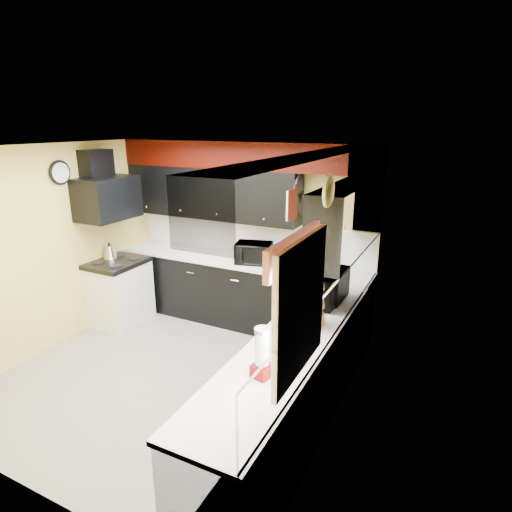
{
  "coord_description": "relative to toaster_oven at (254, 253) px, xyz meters",
  "views": [
    {
      "loc": [
        2.68,
        -3.38,
        2.73
      ],
      "look_at": [
        0.65,
        0.72,
        1.3
      ],
      "focal_mm": 30.0,
      "sensor_mm": 36.0,
      "label": 1
    }
  ],
  "objects": [
    {
      "name": "ground",
      "position": [
        -0.24,
        -1.46,
        -1.08
      ],
      "size": [
        3.6,
        3.6,
        0.0
      ],
      "primitive_type": "plane",
      "color": "gray",
      "rests_on": "ground"
    },
    {
      "name": "wall_back",
      "position": [
        -0.24,
        0.34,
        0.17
      ],
      "size": [
        3.6,
        0.06,
        2.5
      ],
      "primitive_type": "cube",
      "color": "#E0C666",
      "rests_on": "ground"
    },
    {
      "name": "wall_right",
      "position": [
        1.56,
        -1.46,
        0.17
      ],
      "size": [
        0.06,
        3.6,
        2.5
      ],
      "primitive_type": "cube",
      "color": "#E0C666",
      "rests_on": "ground"
    },
    {
      "name": "wall_left",
      "position": [
        -2.04,
        -1.46,
        0.17
      ],
      "size": [
        0.06,
        3.6,
        2.5
      ],
      "primitive_type": "cube",
      "color": "#E0C666",
      "rests_on": "ground"
    },
    {
      "name": "ceiling",
      "position": [
        -0.24,
        -1.46,
        1.42
      ],
      "size": [
        3.6,
        3.6,
        0.06
      ],
      "primitive_type": "cube",
      "color": "white",
      "rests_on": "wall_back"
    },
    {
      "name": "cab_back",
      "position": [
        -0.24,
        0.04,
        -0.63
      ],
      "size": [
        3.6,
        0.6,
        0.9
      ],
      "primitive_type": "cube",
      "color": "black",
      "rests_on": "ground"
    },
    {
      "name": "cab_right",
      "position": [
        1.26,
        -1.76,
        -0.63
      ],
      "size": [
        0.6,
        3.0,
        0.9
      ],
      "primitive_type": "cube",
      "color": "black",
      "rests_on": "ground"
    },
    {
      "name": "counter_back",
      "position": [
        -0.24,
        0.04,
        -0.16
      ],
      "size": [
        3.62,
        0.64,
        0.04
      ],
      "primitive_type": "cube",
      "color": "white",
      "rests_on": "cab_back"
    },
    {
      "name": "counter_right",
      "position": [
        1.26,
        -1.76,
        -0.16
      ],
      "size": [
        0.64,
        3.02,
        0.04
      ],
      "primitive_type": "cube",
      "color": "white",
      "rests_on": "cab_right"
    },
    {
      "name": "splash_back",
      "position": [
        -0.24,
        0.33,
        0.11
      ],
      "size": [
        3.6,
        0.02,
        0.5
      ],
      "primitive_type": "cube",
      "color": "white",
      "rests_on": "counter_back"
    },
    {
      "name": "splash_right",
      "position": [
        1.55,
        -1.46,
        0.11
      ],
      "size": [
        0.02,
        3.6,
        0.5
      ],
      "primitive_type": "cube",
      "color": "white",
      "rests_on": "counter_right"
    },
    {
      "name": "upper_back",
      "position": [
        -0.74,
        0.16,
        0.72
      ],
      "size": [
        2.6,
        0.35,
        0.7
      ],
      "primitive_type": "cube",
      "color": "black",
      "rests_on": "wall_back"
    },
    {
      "name": "upper_right",
      "position": [
        1.38,
        -0.56,
        0.72
      ],
      "size": [
        0.35,
        1.8,
        0.7
      ],
      "primitive_type": "cube",
      "color": "black",
      "rests_on": "wall_right"
    },
    {
      "name": "soffit_back",
      "position": [
        -0.24,
        0.16,
        1.25
      ],
      "size": [
        3.6,
        0.36,
        0.35
      ],
      "primitive_type": "cube",
      "color": "black",
      "rests_on": "wall_back"
    },
    {
      "name": "soffit_right",
      "position": [
        1.38,
        -1.64,
        1.25
      ],
      "size": [
        0.36,
        3.24,
        0.35
      ],
      "primitive_type": "cube",
      "color": "black",
      "rests_on": "wall_right"
    },
    {
      "name": "stove",
      "position": [
        -1.74,
        -0.71,
        -0.65
      ],
      "size": [
        0.6,
        0.75,
        0.86
      ],
      "primitive_type": "cube",
      "color": "white",
      "rests_on": "ground"
    },
    {
      "name": "cooktop",
      "position": [
        -1.74,
        -0.71,
        -0.19
      ],
      "size": [
        0.62,
        0.77,
        0.06
      ],
      "primitive_type": "cube",
      "color": "black",
      "rests_on": "stove"
    },
    {
      "name": "hood",
      "position": [
        -1.79,
        -0.71,
        0.7
      ],
      "size": [
        0.5,
        0.78,
        0.55
      ],
      "primitive_type": "cube",
      "color": "black",
      "rests_on": "wall_left"
    },
    {
      "name": "hood_duct",
      "position": [
        -1.92,
        -0.71,
        1.12
      ],
      "size": [
        0.24,
        0.4,
        0.4
      ],
      "primitive_type": "cube",
      "color": "black",
      "rests_on": "wall_left"
    },
    {
      "name": "window",
      "position": [
        1.54,
        -2.36,
        0.47
      ],
      "size": [
        0.03,
        0.86,
        0.96
      ],
      "primitive_type": null,
      "color": "white",
      "rests_on": "wall_right"
    },
    {
      "name": "valance",
      "position": [
        1.49,
        -2.36,
        0.87
      ],
      "size": [
        0.04,
        0.88,
        0.2
      ],
      "primitive_type": "cube",
      "color": "red",
      "rests_on": "wall_right"
    },
    {
      "name": "pan_top",
      "position": [
        0.58,
        0.09,
        0.92
      ],
      "size": [
        0.03,
        0.22,
        0.4
      ],
      "primitive_type": null,
      "color": "black",
      "rests_on": "upper_back"
    },
    {
      "name": "pan_mid",
      "position": [
        0.58,
        -0.04,
        0.67
      ],
      "size": [
        0.03,
        0.28,
        0.46
      ],
      "primitive_type": null,
      "color": "black",
      "rests_on": "upper_back"
    },
    {
      "name": "pan_low",
      "position": [
        0.58,
        0.22,
        0.64
      ],
      "size": [
        0.03,
        0.24,
        0.42
      ],
      "primitive_type": null,
      "color": "black",
      "rests_on": "upper_back"
    },
    {
      "name": "cut_board",
      "position": [
        0.59,
        -0.16,
        0.72
      ],
      "size": [
        0.03,
        0.26,
        0.35
      ],
      "primitive_type": "cube",
      "color": "white",
      "rests_on": "upper_back"
    },
    {
      "name": "baskets",
      "position": [
        1.28,
        -1.41,
        0.1
      ],
      "size": [
        0.27,
        0.27,
        0.5
      ],
      "primitive_type": null,
      "color": "brown",
      "rests_on": "upper_right"
    },
    {
      "name": "clock",
      "position": [
        -2.01,
        -1.21,
        1.07
      ],
      "size": [
        0.03,
        0.3,
        0.3
      ],
      "primitive_type": null,
      "color": "black",
      "rests_on": "wall_left"
    },
    {
      "name": "deco_plate",
      "position": [
        1.53,
        -1.81,
        1.17
      ],
      "size": [
        0.03,
        0.24,
        0.24
      ],
      "primitive_type": null,
      "color": "white",
      "rests_on": "wall_right"
    },
    {
      "name": "toaster_oven",
      "position": [
        0.0,
        0.0,
        0.0
      ],
      "size": [
        0.55,
        0.49,
        0.27
      ],
      "primitive_type": "imported",
      "rotation": [
        0.0,
        0.0,
        0.25
      ],
      "color": "black",
      "rests_on": "counter_back"
    },
    {
      "name": "microwave",
      "position": [
        1.22,
        -0.82,
        0.03
      ],
      "size": [
        0.42,
        0.61,
        0.33
      ],
      "primitive_type": "imported",
      "rotation": [
        0.0,
        0.0,
        1.55
      ],
      "color": "black",
      "rests_on": "counter_right"
    },
    {
      "name": "utensil_crock",
      "position": [
        0.77,
        0.08,
        -0.04
      ],
      "size": [
        0.19,
        0.19,
        0.18
      ],
      "primitive_type": "cylinder",
      "rotation": [
        0.0,
        0.0,
        -0.11
      ],
      "color": "silver",
      "rests_on": "counter_back"
    },
    {
      "name": "knife_block",
      "position": [
        0.63,
        0.01,
        -0.03
      ],
      "size": [
        0.13,
        0.15,
        0.2
      ],
      "primitive_type": "cube",
      "rotation": [
        0.0,
        0.0,
        -0.33
      ],
      "color": "black",
      "rests_on": "counter_back"
    },
    {
      "name": "kettle",
      "position": [
        -1.92,
        -0.64,
        -0.07
      ],
      "size": [
        0.25,
        0.25,
        0.17
      ],
      "primitive_type": null,
      "rotation": [
        0.0,
        0.0,
        -0.36
      ],
      "color": "#A4A4A8",
      "rests_on": "cooktop"
    },
    {
      "name": "dispenser_a",
      "position": [
        1.33,
        -2.06,
        0.06
      ],
      "size": [
        0.15,
        0.15,
        0.39
      ],
      "primitive_type": null,
      "rotation": [
        0.0,
        0.0,
        0.05
      ],
      "color": "#620F10",
      "rests_on": "counter_right"
    },
    {
      "name": "dispenser_b",
      "position": [
        1.26,
        -2.37,
        0.04
      ],
      "size": [
        0.16,
        0.16,
        0.36
      ],
      "primitive_type": null,
      "rotation": [
        0.0,
        0.0,
        -0.22
      ],
      "color": "#610613",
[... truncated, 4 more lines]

